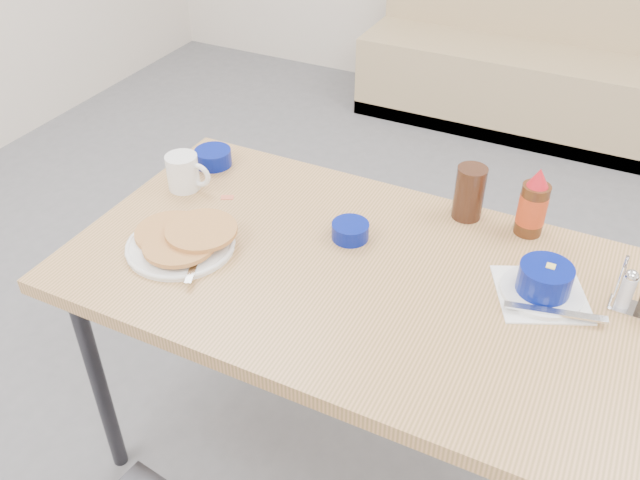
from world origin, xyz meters
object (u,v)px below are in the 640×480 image
at_px(butter_bowl, 350,231).
at_px(amber_tumbler, 469,193).
at_px(grits_setting, 544,283).
at_px(pancake_plate, 182,240).
at_px(booth_bench, 539,65).
at_px(dining_table, 352,287).
at_px(coffee_mug, 184,172).
at_px(syrup_bottle, 533,206).
at_px(creamer_bowl, 213,157).
at_px(condiment_caddy, 637,295).

distance_m(butter_bowl, amber_tumbler, 0.34).
bearing_deg(grits_setting, pancake_plate, -165.85).
height_order(booth_bench, grits_setting, booth_bench).
bearing_deg(booth_bench, amber_tumbler, -85.21).
bearing_deg(dining_table, pancake_plate, -165.10).
distance_m(coffee_mug, syrup_bottle, 0.95).
relative_size(booth_bench, coffee_mug, 14.20).
bearing_deg(amber_tumbler, pancake_plate, -143.26).
bearing_deg(coffee_mug, pancake_plate, -56.27).
height_order(pancake_plate, butter_bowl, pancake_plate).
distance_m(booth_bench, coffee_mug, 2.52).
xyz_separation_m(amber_tumbler, syrup_bottle, (0.17, -0.00, 0.01)).
bearing_deg(coffee_mug, creamer_bowl, 90.84).
height_order(coffee_mug, butter_bowl, coffee_mug).
distance_m(booth_bench, creamer_bowl, 2.38).
distance_m(creamer_bowl, condiment_caddy, 1.22).
height_order(coffee_mug, amber_tumbler, amber_tumbler).
relative_size(booth_bench, condiment_caddy, 15.57).
distance_m(butter_bowl, syrup_bottle, 0.47).
bearing_deg(booth_bench, dining_table, -90.00).
bearing_deg(creamer_bowl, butter_bowl, -16.62).
bearing_deg(grits_setting, creamer_bowl, 170.82).
relative_size(dining_table, coffee_mug, 10.47).
xyz_separation_m(pancake_plate, amber_tumbler, (0.61, 0.45, 0.05)).
xyz_separation_m(dining_table, creamer_bowl, (-0.58, 0.27, 0.09)).
xyz_separation_m(creamer_bowl, amber_tumbler, (0.76, 0.07, 0.05)).
relative_size(booth_bench, grits_setting, 6.60).
bearing_deg(condiment_caddy, butter_bowl, -174.80).
relative_size(grits_setting, butter_bowl, 2.98).
relative_size(pancake_plate, grits_setting, 0.96).
relative_size(amber_tumbler, condiment_caddy, 1.22).
distance_m(amber_tumbler, syrup_bottle, 0.17).
relative_size(dining_table, butter_bowl, 14.48).
xyz_separation_m(coffee_mug, syrup_bottle, (0.93, 0.22, 0.03)).
bearing_deg(dining_table, butter_bowl, 117.01).
distance_m(creamer_bowl, amber_tumbler, 0.77).
distance_m(coffee_mug, condiment_caddy, 1.21).
height_order(coffee_mug, syrup_bottle, syrup_bottle).
xyz_separation_m(dining_table, coffee_mug, (-0.58, 0.12, 0.11)).
bearing_deg(pancake_plate, condiment_caddy, 13.83).
height_order(grits_setting, creamer_bowl, grits_setting).
height_order(amber_tumbler, syrup_bottle, syrup_bottle).
distance_m(booth_bench, condiment_caddy, 2.51).
bearing_deg(butter_bowl, grits_setting, -0.90).
bearing_deg(amber_tumbler, creamer_bowl, -174.58).
bearing_deg(coffee_mug, butter_bowl, -1.11).
height_order(coffee_mug, condiment_caddy, condiment_caddy).
xyz_separation_m(butter_bowl, syrup_bottle, (0.41, 0.23, 0.06)).
bearing_deg(butter_bowl, creamer_bowl, 163.38).
bearing_deg(pancake_plate, butter_bowl, 31.45).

